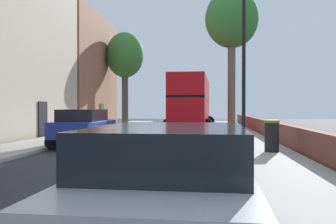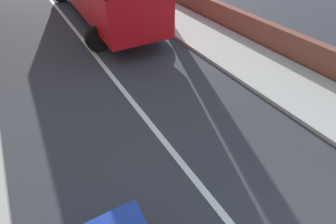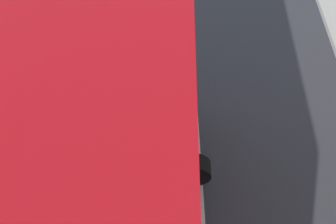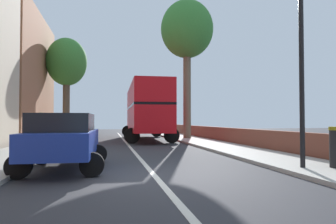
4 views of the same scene
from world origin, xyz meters
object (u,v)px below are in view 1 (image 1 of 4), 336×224
(parked_car_blue_left_0, at_px, (84,126))
(lamppost_right, at_px, (244,53))
(parked_car_silver_right_1, at_px, (172,181))
(litter_bin_right, at_px, (272,136))
(street_tree_left_2, at_px, (125,56))
(double_decker_bus, at_px, (191,100))
(street_tree_right_3, at_px, (232,21))

(parked_car_blue_left_0, distance_m, lamppost_right, 7.55)
(parked_car_silver_right_1, relative_size, litter_bin_right, 3.64)
(parked_car_silver_right_1, height_order, street_tree_left_2, street_tree_left_2)
(street_tree_left_2, distance_m, lamppost_right, 22.40)
(parked_car_silver_right_1, height_order, litter_bin_right, parked_car_silver_right_1)
(double_decker_bus, bearing_deg, street_tree_right_3, -9.48)
(double_decker_bus, distance_m, lamppost_right, 15.26)
(double_decker_bus, xyz_separation_m, street_tree_right_3, (3.10, -0.52, 6.05))
(lamppost_right, bearing_deg, parked_car_silver_right_1, -100.32)
(double_decker_bus, distance_m, parked_car_silver_right_1, 24.92)
(parked_car_silver_right_1, distance_m, street_tree_right_3, 25.58)
(litter_bin_right, bearing_deg, lamppost_right, 165.13)
(double_decker_bus, xyz_separation_m, lamppost_right, (2.60, -14.97, 1.45))
(parked_car_blue_left_0, xyz_separation_m, lamppost_right, (6.80, -1.60, 2.86))
(street_tree_right_3, height_order, lamppost_right, street_tree_right_3)
(street_tree_right_3, height_order, litter_bin_right, street_tree_right_3)
(parked_car_blue_left_0, height_order, street_tree_left_2, street_tree_left_2)
(double_decker_bus, height_order, litter_bin_right, double_decker_bus)
(parked_car_silver_right_1, relative_size, street_tree_left_2, 0.49)
(parked_car_silver_right_1, bearing_deg, double_decker_bus, 91.84)
(street_tree_right_3, distance_m, lamppost_right, 15.17)
(parked_car_blue_left_0, bearing_deg, street_tree_right_3, 60.38)
(parked_car_silver_right_1, bearing_deg, parked_car_blue_left_0, 113.50)
(double_decker_bus, distance_m, parked_car_blue_left_0, 14.08)
(parked_car_blue_left_0, relative_size, lamppost_right, 0.64)
(double_decker_bus, relative_size, parked_car_silver_right_1, 2.61)
(parked_car_blue_left_0, xyz_separation_m, street_tree_left_2, (-2.34, 18.65, 5.66))
(parked_car_blue_left_0, relative_size, litter_bin_right, 3.42)
(street_tree_left_2, bearing_deg, double_decker_bus, -38.96)
(parked_car_blue_left_0, relative_size, parked_car_silver_right_1, 0.94)
(parked_car_blue_left_0, bearing_deg, litter_bin_right, -13.48)
(parked_car_silver_right_1, height_order, street_tree_right_3, street_tree_right_3)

